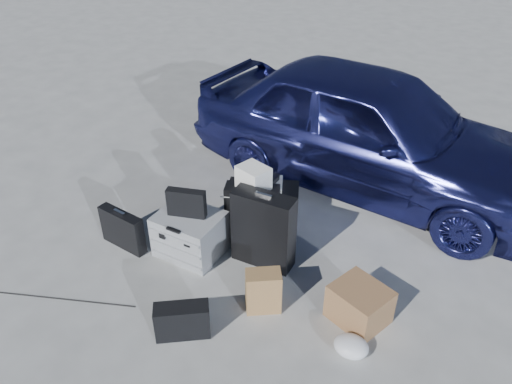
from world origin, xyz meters
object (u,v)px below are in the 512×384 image
at_px(briefcase, 122,230).
at_px(car, 368,128).
at_px(suitcase_left, 263,230).
at_px(duffel_bag, 263,201).
at_px(pelican_case, 190,234).
at_px(suitcase_right, 252,214).
at_px(cardboard_box, 359,304).

bearing_deg(briefcase, car, 60.20).
xyz_separation_m(briefcase, suitcase_left, (1.30, 0.38, 0.17)).
xyz_separation_m(briefcase, duffel_bag, (0.99, 1.04, -0.01)).
xyz_separation_m(pelican_case, duffel_bag, (0.36, 0.83, -0.03)).
distance_m(pelican_case, suitcase_left, 0.71).
bearing_deg(suitcase_right, suitcase_left, -64.64).
relative_size(pelican_case, duffel_bag, 0.81).
relative_size(briefcase, suitcase_left, 0.68).
distance_m(car, suitcase_left, 1.86).
relative_size(briefcase, cardboard_box, 1.17).
bearing_deg(car, suitcase_right, 165.07).
relative_size(suitcase_left, suitcase_right, 1.20).
height_order(suitcase_right, duffel_bag, suitcase_right).
xyz_separation_m(pelican_case, suitcase_left, (0.67, 0.18, 0.15)).
distance_m(pelican_case, cardboard_box, 1.67).
xyz_separation_m(pelican_case, suitcase_right, (0.44, 0.43, 0.09)).
xyz_separation_m(pelican_case, cardboard_box, (1.66, -0.13, -0.05)).
bearing_deg(duffel_bag, car, 37.09).
xyz_separation_m(car, suitcase_left, (-0.44, -1.78, -0.32)).
distance_m(car, suitcase_right, 1.71).
bearing_deg(pelican_case, suitcase_left, 18.02).
distance_m(suitcase_right, cardboard_box, 1.36).
height_order(pelican_case, briefcase, pelican_case).
distance_m(car, duffel_bag, 1.43).
bearing_deg(duffel_bag, pelican_case, -132.54).
bearing_deg(suitcase_right, briefcase, -167.09).
height_order(briefcase, suitcase_right, suitcase_right).
bearing_deg(cardboard_box, duffel_bag, 143.52).
bearing_deg(suitcase_left, duffel_bag, 116.53).
relative_size(suitcase_left, duffel_bag, 1.01).
height_order(suitcase_left, cardboard_box, suitcase_left).
height_order(suitcase_left, suitcase_right, suitcase_left).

